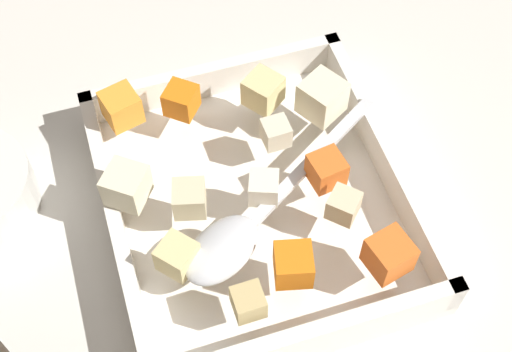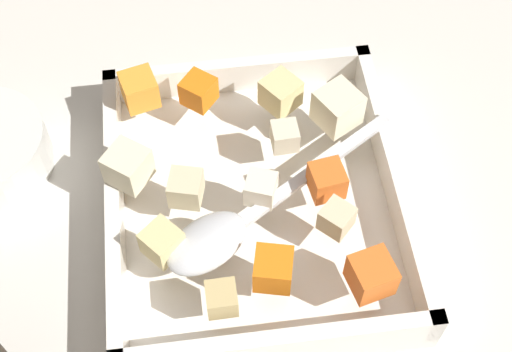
# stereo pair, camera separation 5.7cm
# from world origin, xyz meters

# --- Properties ---
(ground_plane) EXTENTS (4.00, 4.00, 0.00)m
(ground_plane) POSITION_xyz_m (0.00, 0.00, 0.00)
(ground_plane) COLOR beige
(baking_dish) EXTENTS (0.28, 0.25, 0.05)m
(baking_dish) POSITION_xyz_m (0.01, 0.01, 0.01)
(baking_dish) COLOR white
(baking_dish) RESTS_ON ground_plane
(carrot_chunk_corner_nw) EXTENTS (0.04, 0.04, 0.03)m
(carrot_chunk_corner_nw) POSITION_xyz_m (-0.09, -0.06, 0.06)
(carrot_chunk_corner_nw) COLOR orange
(carrot_chunk_corner_nw) RESTS_ON baking_dish
(carrot_chunk_back_center) EXTENTS (0.03, 0.03, 0.03)m
(carrot_chunk_back_center) POSITION_xyz_m (-0.07, 0.01, 0.06)
(carrot_chunk_back_center) COLOR orange
(carrot_chunk_back_center) RESTS_ON baking_dish
(carrot_chunk_under_handle) EXTENTS (0.03, 0.03, 0.03)m
(carrot_chunk_under_handle) POSITION_xyz_m (0.00, -0.05, 0.06)
(carrot_chunk_under_handle) COLOR orange
(carrot_chunk_under_handle) RESTS_ON baking_dish
(carrot_chunk_corner_se) EXTENTS (0.04, 0.04, 0.03)m
(carrot_chunk_corner_se) POSITION_xyz_m (0.11, 0.05, 0.06)
(carrot_chunk_corner_se) COLOR orange
(carrot_chunk_corner_se) RESTS_ON baking_dish
(carrot_chunk_near_left) EXTENTS (0.04, 0.04, 0.03)m
(carrot_chunk_near_left) POSITION_xyz_m (0.11, 0.10, 0.06)
(carrot_chunk_near_left) COLOR orange
(carrot_chunk_near_left) RESTS_ON baking_dish
(potato_chunk_far_right) EXTENTS (0.04, 0.04, 0.03)m
(potato_chunk_far_right) POSITION_xyz_m (0.09, -0.02, 0.06)
(potato_chunk_far_right) COLOR #E0CC89
(potato_chunk_far_right) RESTS_ON baking_dish
(potato_chunk_mid_right) EXTENTS (0.03, 0.03, 0.03)m
(potato_chunk_mid_right) POSITION_xyz_m (0.01, 0.07, 0.06)
(potato_chunk_mid_right) COLOR beige
(potato_chunk_mid_right) RESTS_ON baking_dish
(potato_chunk_corner_sw) EXTENTS (0.04, 0.04, 0.03)m
(potato_chunk_corner_sw) POSITION_xyz_m (0.03, 0.11, 0.07)
(potato_chunk_corner_sw) COLOR beige
(potato_chunk_corner_sw) RESTS_ON baking_dish
(potato_chunk_rim_edge) EXTENTS (0.02, 0.02, 0.02)m
(potato_chunk_rim_edge) POSITION_xyz_m (-0.09, 0.05, 0.06)
(potato_chunk_rim_edge) COLOR tan
(potato_chunk_rim_edge) RESTS_ON baking_dish
(potato_chunk_corner_ne) EXTENTS (0.04, 0.04, 0.03)m
(potato_chunk_corner_ne) POSITION_xyz_m (-0.04, 0.09, 0.06)
(potato_chunk_corner_ne) COLOR #E0CC89
(potato_chunk_corner_ne) RESTS_ON baking_dish
(potato_chunk_center) EXTENTS (0.05, 0.05, 0.03)m
(potato_chunk_center) POSITION_xyz_m (0.07, -0.07, 0.07)
(potato_chunk_center) COLOR beige
(potato_chunk_center) RESTS_ON baking_dish
(potato_chunk_near_spoon) EXTENTS (0.03, 0.03, 0.02)m
(potato_chunk_near_spoon) POSITION_xyz_m (-0.03, -0.05, 0.06)
(potato_chunk_near_spoon) COLOR beige
(potato_chunk_near_spoon) RESTS_ON baking_dish
(parsnip_chunk_heap_side) EXTENTS (0.02, 0.02, 0.02)m
(parsnip_chunk_heap_side) POSITION_xyz_m (0.05, -0.02, 0.06)
(parsnip_chunk_heap_side) COLOR beige
(parsnip_chunk_heap_side) RESTS_ON baking_dish
(parsnip_chunk_heap_top) EXTENTS (0.03, 0.03, 0.02)m
(parsnip_chunk_heap_top) POSITION_xyz_m (0.00, 0.01, 0.06)
(parsnip_chunk_heap_top) COLOR silver
(parsnip_chunk_heap_top) RESTS_ON baking_dish
(serving_spoon) EXTENTS (0.15, 0.21, 0.02)m
(serving_spoon) POSITION_xyz_m (-0.04, 0.04, 0.06)
(serving_spoon) COLOR silver
(serving_spoon) RESTS_ON baking_dish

